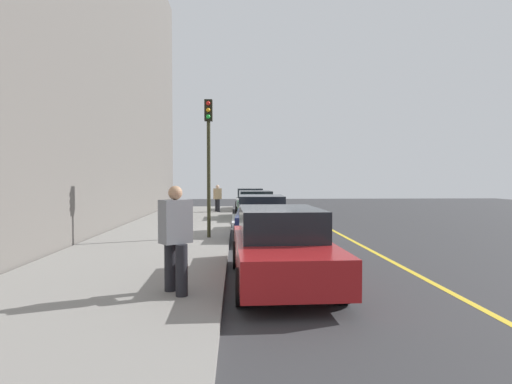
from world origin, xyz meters
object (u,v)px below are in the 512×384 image
at_px(parked_car_white, 250,200).
at_px(pedestrian_grey_coat, 176,236).
at_px(parked_car_red, 280,245).
at_px(traffic_light_pole, 209,145).
at_px(pedestrian_tan_coat, 218,197).
at_px(parked_car_green, 255,206).
at_px(parked_car_navy, 262,216).

distance_m(parked_car_white, pedestrian_grey_coat, 19.47).
relative_size(parked_car_red, traffic_light_pole, 1.00).
xyz_separation_m(pedestrian_tan_coat, pedestrian_grey_coat, (17.42, 0.09, 0.12)).
bearing_deg(pedestrian_grey_coat, parked_car_red, 122.42).
relative_size(parked_car_green, traffic_light_pole, 0.92).
relative_size(parked_car_green, pedestrian_tan_coat, 2.61).
distance_m(parked_car_red, pedestrian_tan_coat, 16.32).
bearing_deg(parked_car_white, pedestrian_grey_coat, -5.69).
bearing_deg(parked_car_navy, traffic_light_pole, -60.74).
height_order(parked_car_navy, traffic_light_pole, traffic_light_pole).
bearing_deg(pedestrian_grey_coat, parked_car_navy, 165.69).
xyz_separation_m(parked_car_white, parked_car_green, (5.75, 0.09, -0.00)).
bearing_deg(parked_car_red, traffic_light_pole, -161.44).
xyz_separation_m(parked_car_white, pedestrian_grey_coat, (19.37, -1.93, 0.38)).
xyz_separation_m(pedestrian_grey_coat, traffic_light_pole, (-6.66, 0.11, 2.12)).
distance_m(parked_car_white, parked_car_red, 18.14).
height_order(parked_car_green, traffic_light_pole, traffic_light_pole).
height_order(parked_car_white, pedestrian_grey_coat, pedestrian_grey_coat).
relative_size(pedestrian_grey_coat, traffic_light_pole, 0.40).
bearing_deg(parked_car_white, parked_car_navy, 0.15).
relative_size(parked_car_white, pedestrian_grey_coat, 2.34).
bearing_deg(parked_car_navy, pedestrian_tan_coat, -168.08).
bearing_deg(traffic_light_pole, parked_car_green, 164.69).
bearing_deg(parked_car_white, parked_car_red, 0.02).
relative_size(pedestrian_tan_coat, pedestrian_grey_coat, 0.88).
distance_m(parked_car_white, parked_car_green, 5.75).
xyz_separation_m(parked_car_navy, pedestrian_grey_coat, (7.69, -1.96, 0.38)).
distance_m(parked_car_navy, parked_car_red, 6.46).
relative_size(parked_car_white, parked_car_green, 1.02).
height_order(parked_car_red, traffic_light_pole, traffic_light_pole).
bearing_deg(parked_car_navy, parked_car_red, -0.23).
distance_m(parked_car_red, traffic_light_pole, 6.24).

